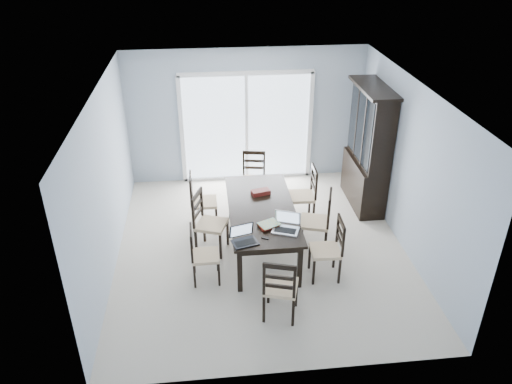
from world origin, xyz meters
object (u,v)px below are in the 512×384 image
Objects in this scene: laptop_dark at (245,240)px; game_box at (261,192)px; chair_right_mid at (321,215)px; chair_left_mid at (205,216)px; chair_right_far at (307,189)px; hot_tub at (226,132)px; chair_left_near at (199,249)px; chair_end_far at (253,172)px; cell_phone at (265,238)px; dining_table at (262,212)px; china_hutch at (368,149)px; chair_left_far at (198,195)px; chair_right_near at (332,243)px; laptop_silver at (286,227)px; chair_end_near at (280,283)px.

game_box is (0.37, 1.33, -0.02)m from laptop_dark.
chair_left_mid is at bearing 101.64° from chair_right_mid.
chair_right_far reaches higher than hot_tub.
chair_left_near is 2.45m from chair_end_far.
hot_tub is (-0.30, 4.50, -0.23)m from cell_phone.
laptop_dark is at bearing -109.97° from dining_table.
china_hutch is at bearing -22.60° from chair_right_mid.
dining_table is 0.84m from cell_phone.
chair_left_far is 1.86m from cell_phone.
chair_end_far is at bearing 127.53° from chair_left_far.
cell_phone is at bearing 79.92° from chair_left_near.
chair_right_far is at bearing -157.36° from china_hutch.
china_hutch is at bearing 131.80° from chair_left_mid.
chair_right_near is 2.50m from chair_end_far.
dining_table is 5.05× the size of laptop_silver.
chair_right_mid is 0.86m from chair_right_far.
laptop_silver is 0.22× the size of hot_tub.
laptop_dark is at bearing 91.85° from chair_end_far.
china_hutch reaches higher than chair_right_near.
chair_end_near is (-0.87, -0.82, 0.01)m from chair_right_near.
dining_table is at bearing 51.48° from chair_left_far.
chair_end_far is (0.04, 1.54, -0.09)m from dining_table.
dining_table is 1.24m from chair_left_far.
chair_end_near is at bearing -89.69° from game_box.
china_hutch is 1.99× the size of chair_end_far.
hot_tub is at bearing 24.03° from chair_right_far.
chair_left_mid is 0.98m from game_box.
chair_left_mid is 1.79m from chair_right_mid.
chair_left_near is at bearing 124.31° from chair_right_mid.
china_hutch is 1.09× the size of hot_tub.
chair_left_near is at bearing -98.06° from hot_tub.
dining_table is 2.01× the size of chair_right_near.
laptop_dark is 1.35× the size of game_box.
chair_left_far is (-0.97, 0.77, -0.08)m from dining_table.
chair_left_mid reaches higher than cell_phone.
chair_left_far is 2.84× the size of laptop_dark.
hot_tub is (-1.22, 2.90, -0.08)m from chair_right_far.
dining_table is 7.52× the size of game_box.
chair_right_mid reaches higher than dining_table.
chair_left_near is at bearing 153.89° from chair_end_near.
laptop_silver is at bearing 6.23° from laptop_dark.
china_hutch is 2.18m from game_box.
china_hutch is at bearing 27.00° from laptop_dark.
chair_end_far reaches higher than dining_table.
chair_right_near is at bearing 11.02° from laptop_silver.
chair_left_near is 1.98m from chair_right_mid.
hot_tub is (-0.38, 3.26, -0.26)m from game_box.
chair_end_near is at bearing 46.38° from chair_left_near.
chair_end_near is 3.16m from chair_end_far.
chair_right_near is 2.78× the size of laptop_dark.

